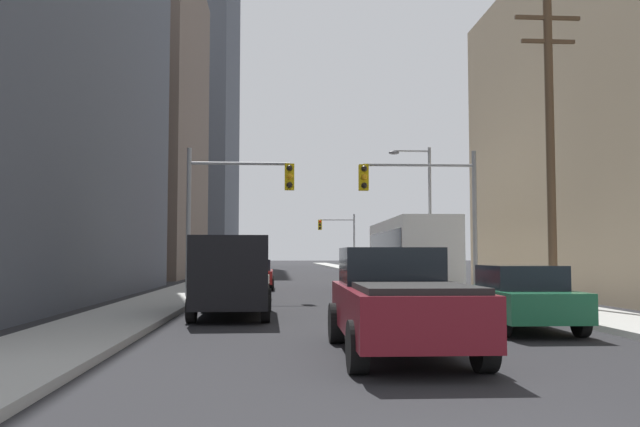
% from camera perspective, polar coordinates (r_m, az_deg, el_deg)
% --- Properties ---
extents(sidewalk_left, '(2.56, 160.00, 0.15)m').
position_cam_1_polar(sidewalk_left, '(54.89, -8.14, -5.34)').
color(sidewalk_left, '#9E9E99').
rests_on(sidewalk_left, ground).
extents(sidewalk_right, '(2.56, 160.00, 0.15)m').
position_cam_1_polar(sidewalk_right, '(55.41, 5.29, -5.34)').
color(sidewalk_right, '#9E9E99').
rests_on(sidewalk_right, ground).
extents(city_bus, '(2.81, 11.56, 3.40)m').
position_cam_1_polar(city_bus, '(32.22, 7.73, -3.28)').
color(city_bus, silver).
rests_on(city_bus, ground).
extents(pickup_truck_maroon, '(2.20, 5.43, 1.90)m').
position_cam_1_polar(pickup_truck_maroon, '(11.87, 6.79, -7.60)').
color(pickup_truck_maroon, maroon).
rests_on(pickup_truck_maroon, ground).
extents(cargo_van_black, '(2.16, 5.24, 2.26)m').
position_cam_1_polar(cargo_van_black, '(19.03, -7.54, -5.02)').
color(cargo_van_black, black).
rests_on(cargo_van_black, ground).
extents(sedan_green, '(1.95, 4.22, 1.52)m').
position_cam_1_polar(sedan_green, '(16.17, 16.88, -6.97)').
color(sedan_green, '#195938').
rests_on(sedan_green, ground).
extents(sedan_beige, '(1.95, 4.25, 1.52)m').
position_cam_1_polar(sedan_beige, '(24.69, -6.71, -5.89)').
color(sedan_beige, '#C6B793').
rests_on(sedan_beige, ground).
extents(sedan_red, '(1.95, 4.20, 1.52)m').
position_cam_1_polar(sedan_red, '(33.94, -5.67, -5.27)').
color(sedan_red, maroon).
rests_on(sedan_red, ground).
extents(traffic_signal_near_left, '(4.25, 0.44, 6.00)m').
position_cam_1_polar(traffic_signal_near_left, '(26.25, -7.36, 1.45)').
color(traffic_signal_near_left, gray).
rests_on(traffic_signal_near_left, ground).
extents(traffic_signal_near_right, '(4.82, 0.44, 6.00)m').
position_cam_1_polar(traffic_signal_near_right, '(26.86, 9.00, 1.40)').
color(traffic_signal_near_right, gray).
rests_on(traffic_signal_near_right, ground).
extents(traffic_signal_far_right, '(3.85, 0.44, 6.00)m').
position_cam_1_polar(traffic_signal_far_right, '(68.09, 1.62, -1.69)').
color(traffic_signal_far_right, gray).
rests_on(traffic_signal_far_right, ground).
extents(utility_pole_right, '(2.20, 0.28, 10.24)m').
position_cam_1_polar(utility_pole_right, '(22.95, 19.36, 5.70)').
color(utility_pole_right, brown).
rests_on(utility_pole_right, ground).
extents(street_lamp_right, '(2.28, 0.32, 7.50)m').
position_cam_1_polar(street_lamp_right, '(35.31, 8.96, 0.92)').
color(street_lamp_right, gray).
rests_on(street_lamp_right, ground).
extents(building_left_mid_office, '(17.02, 19.46, 25.61)m').
position_cam_1_polar(building_left_mid_office, '(57.16, -19.25, 7.73)').
color(building_left_mid_office, '#66564C').
rests_on(building_left_mid_office, ground).
extents(building_left_far_tower, '(24.42, 29.86, 56.96)m').
position_cam_1_polar(building_left_far_tower, '(101.23, -14.53, 11.81)').
color(building_left_far_tower, '#4C515B').
rests_on(building_left_far_tower, ground).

